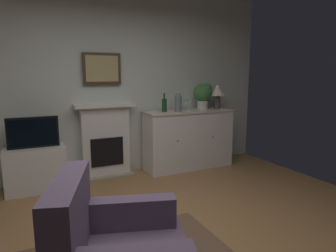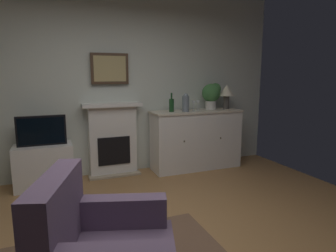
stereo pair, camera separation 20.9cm
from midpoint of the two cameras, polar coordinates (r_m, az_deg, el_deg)
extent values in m
cube|color=silver|center=(4.56, -10.12, 9.26)|extent=(5.55, 0.06, 2.96)
cube|color=white|center=(4.55, -9.32, -2.83)|extent=(0.70, 0.18, 1.05)
cube|color=tan|center=(4.60, -8.87, -9.30)|extent=(0.77, 0.20, 0.03)
cube|color=black|center=(4.50, -9.01, -4.76)|extent=(0.48, 0.02, 0.42)
cube|color=white|center=(4.44, -9.43, 4.04)|extent=(0.87, 0.27, 0.05)
cube|color=#473323|center=(4.48, -9.82, 10.82)|extent=(0.55, 0.03, 0.45)
cube|color=tan|center=(4.47, -9.78, 10.82)|extent=(0.47, 0.01, 0.37)
cube|color=white|center=(4.85, 6.65, -2.78)|extent=(1.44, 0.45, 0.92)
cube|color=beige|center=(4.77, 6.76, 2.80)|extent=(1.47, 0.48, 0.03)
sphere|color=brown|center=(4.49, 4.50, -2.95)|extent=(0.02, 0.02, 0.02)
sphere|color=brown|center=(4.80, 11.34, -2.28)|extent=(0.02, 0.02, 0.02)
cylinder|color=#4C4742|center=(5.04, 12.31, 4.45)|extent=(0.10, 0.10, 0.22)
cone|color=#EFE5C6|center=(5.02, 12.40, 6.72)|extent=(0.26, 0.26, 0.18)
cylinder|color=#193F1E|center=(4.56, 2.00, 4.00)|extent=(0.08, 0.08, 0.20)
cylinder|color=#193F1E|center=(4.55, 2.01, 5.82)|extent=(0.03, 0.03, 0.09)
cylinder|color=silver|center=(4.70, 6.22, 2.92)|extent=(0.06, 0.06, 0.00)
cylinder|color=silver|center=(4.69, 6.23, 3.50)|extent=(0.01, 0.01, 0.09)
cone|color=silver|center=(4.68, 6.25, 4.47)|extent=(0.07, 0.07, 0.07)
cylinder|color=silver|center=(4.80, 7.04, 3.06)|extent=(0.06, 0.06, 0.00)
cylinder|color=silver|center=(4.80, 7.05, 3.62)|extent=(0.01, 0.01, 0.09)
cone|color=silver|center=(4.79, 7.07, 4.57)|extent=(0.07, 0.07, 0.07)
cylinder|color=slate|center=(4.61, 4.72, 4.28)|extent=(0.11, 0.11, 0.24)
sphere|color=slate|center=(4.60, 4.74, 5.77)|extent=(0.08, 0.08, 0.08)
cube|color=white|center=(4.35, -21.47, -7.17)|extent=(0.75, 0.42, 0.58)
cube|color=black|center=(4.22, -21.88, -0.84)|extent=(0.62, 0.06, 0.40)
cube|color=black|center=(4.19, -21.88, -0.92)|extent=(0.57, 0.01, 0.35)
cylinder|color=beige|center=(4.94, 9.46, 3.98)|extent=(0.18, 0.18, 0.14)
sphere|color=#3D753D|center=(4.93, 9.53, 6.29)|extent=(0.30, 0.30, 0.30)
sphere|color=#3D753D|center=(4.93, 10.34, 7.08)|extent=(0.18, 0.18, 0.18)
cube|color=#604C66|center=(1.96, -17.74, -16.18)|extent=(0.38, 0.77, 0.50)
cube|color=#604C66|center=(2.26, -7.06, -16.07)|extent=(0.73, 0.35, 0.22)
camera|label=1|loc=(0.10, -88.01, 0.35)|focal=31.66mm
camera|label=2|loc=(0.10, 91.99, -0.35)|focal=31.66mm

